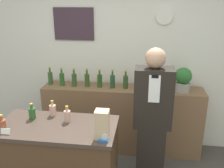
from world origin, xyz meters
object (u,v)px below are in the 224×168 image
at_px(potted_plant, 183,79).
at_px(paper_bag, 102,124).
at_px(tape_dispenser, 104,139).
at_px(shopkeeper, 152,121).

xyz_separation_m(potted_plant, paper_bag, (-0.86, -1.33, -0.03)).
height_order(paper_bag, tape_dispenser, paper_bag).
bearing_deg(tape_dispenser, shopkeeper, 58.76).
bearing_deg(paper_bag, shopkeeper, 55.26).
height_order(shopkeeper, tape_dispenser, shopkeeper).
bearing_deg(shopkeeper, tape_dispenser, -121.24).
relative_size(potted_plant, paper_bag, 1.23).
xyz_separation_m(shopkeeper, tape_dispenser, (-0.43, -0.72, 0.16)).
height_order(shopkeeper, paper_bag, shopkeeper).
distance_m(shopkeeper, potted_plant, 0.84).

